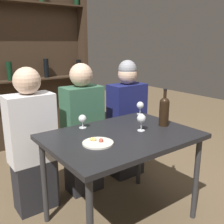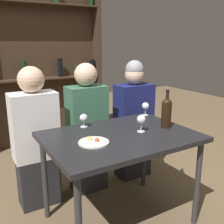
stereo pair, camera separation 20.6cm
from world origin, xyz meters
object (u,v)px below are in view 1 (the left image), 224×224
at_px(seated_person_left, 32,145).
at_px(wine_glass_1, 82,119).
at_px(wine_bottle, 164,110).
at_px(food_plate_0, 98,143).
at_px(seated_person_right, 127,122).
at_px(seated_person_center, 83,133).
at_px(wine_glass_2, 141,119).
at_px(wine_glass_0, 140,106).

bearing_deg(seated_person_left, wine_glass_1, -38.91).
xyz_separation_m(wine_bottle, food_plate_0, (-0.67, -0.01, -0.13)).
relative_size(food_plate_0, seated_person_right, 0.17).
distance_m(food_plate_0, seated_person_center, 0.70).
distance_m(wine_glass_2, seated_person_center, 0.68).
bearing_deg(seated_person_right, wine_bottle, -100.52).
bearing_deg(seated_person_right, seated_person_center, -180.00).
bearing_deg(wine_glass_2, seated_person_center, 106.63).
bearing_deg(wine_glass_1, wine_glass_2, -44.99).
relative_size(wine_glass_0, seated_person_right, 0.10).
height_order(wine_bottle, seated_person_left, seated_person_left).
height_order(wine_glass_0, seated_person_left, seated_person_left).
height_order(wine_glass_0, wine_glass_2, wine_glass_2).
xyz_separation_m(wine_glass_1, wine_glass_2, (0.34, -0.34, 0.02)).
bearing_deg(wine_glass_2, wine_bottle, -3.16).
relative_size(wine_glass_1, seated_person_center, 0.09).
distance_m(wine_bottle, food_plate_0, 0.69).
bearing_deg(seated_person_center, food_plate_0, -111.28).
relative_size(food_plate_0, seated_person_center, 0.17).
distance_m(wine_glass_2, food_plate_0, 0.44).
bearing_deg(wine_glass_1, wine_bottle, -31.10).
relative_size(food_plate_0, seated_person_left, 0.17).
distance_m(wine_bottle, seated_person_left, 1.15).
bearing_deg(wine_bottle, seated_person_left, 145.86).
xyz_separation_m(food_plate_0, seated_person_center, (0.25, 0.64, -0.16)).
relative_size(wine_glass_0, seated_person_left, 0.10).
bearing_deg(food_plate_0, wine_glass_0, 27.51).
bearing_deg(seated_person_center, wine_bottle, -55.63).
distance_m(wine_glass_2, seated_person_right, 0.75).
xyz_separation_m(wine_glass_0, seated_person_right, (0.04, 0.24, -0.23)).
height_order(food_plate_0, seated_person_right, seated_person_right).
bearing_deg(wine_bottle, wine_glass_2, 176.84).
xyz_separation_m(seated_person_left, seated_person_center, (0.49, 0.00, 0.00)).
distance_m(wine_bottle, seated_person_center, 0.81).
relative_size(wine_glass_0, wine_glass_1, 1.13).
bearing_deg(wine_bottle, seated_person_center, 124.37).
bearing_deg(wine_glass_2, wine_glass_1, 135.01).
height_order(seated_person_center, seated_person_right, seated_person_right).
relative_size(wine_glass_0, seated_person_center, 0.10).
height_order(wine_glass_1, seated_person_right, seated_person_right).
xyz_separation_m(seated_person_center, seated_person_right, (0.54, 0.00, 0.01)).
bearing_deg(seated_person_left, wine_bottle, -34.14).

